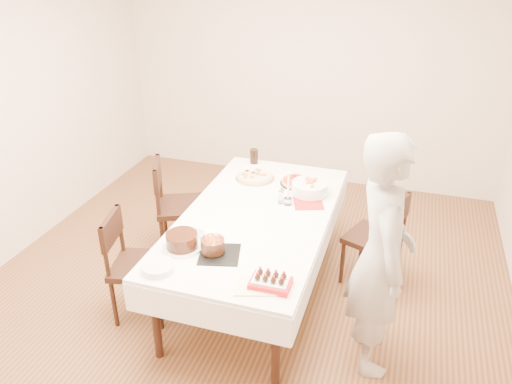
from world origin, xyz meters
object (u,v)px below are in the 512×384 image
(pizza_pepperoni, at_px, (296,182))
(chair_right_savory, at_px, (373,238))
(dining_table, at_px, (256,254))
(strawberry_box, at_px, (271,282))
(pasta_bowl, at_px, (310,188))
(layer_cake, at_px, (182,241))
(chair_left_savory, at_px, (182,206))
(pizza_white, at_px, (255,177))
(taper_candle, at_px, (288,187))
(birthday_cake, at_px, (213,241))
(cola_glass, at_px, (254,156))
(chair_left_dessert, at_px, (140,266))
(person, at_px, (381,257))

(pizza_pepperoni, bearing_deg, chair_right_savory, -16.08)
(dining_table, distance_m, chair_right_savory, 1.01)
(chair_right_savory, distance_m, strawberry_box, 1.43)
(pizza_pepperoni, distance_m, pasta_bowl, 0.22)
(chair_right_savory, bearing_deg, layer_cake, -119.42)
(chair_left_savory, height_order, pasta_bowl, chair_left_savory)
(pizza_white, bearing_deg, strawberry_box, -68.52)
(taper_candle, relative_size, birthday_cake, 1.86)
(chair_left_savory, bearing_deg, pizza_white, 175.37)
(pasta_bowl, height_order, cola_glass, cola_glass)
(pizza_white, height_order, taper_candle, taper_candle)
(pizza_pepperoni, distance_m, birthday_cake, 1.29)
(taper_candle, bearing_deg, strawberry_box, -81.14)
(pizza_white, xyz_separation_m, pizza_pepperoni, (0.39, 0.02, 0.00))
(strawberry_box, bearing_deg, layer_cake, 162.14)
(chair_left_dessert, xyz_separation_m, pizza_white, (0.56, 1.17, 0.32))
(chair_left_savory, distance_m, pasta_bowl, 1.24)
(chair_right_savory, xyz_separation_m, pizza_white, (-1.12, 0.19, 0.33))
(dining_table, relative_size, pasta_bowl, 6.82)
(pasta_bowl, distance_m, cola_glass, 0.82)
(pasta_bowl, bearing_deg, pizza_white, 165.82)
(strawberry_box, bearing_deg, dining_table, 113.60)
(person, xyz_separation_m, cola_glass, (-1.35, 1.45, -0.05))
(layer_cake, distance_m, birthday_cake, 0.23)
(pasta_bowl, relative_size, cola_glass, 2.16)
(chair_left_savory, bearing_deg, person, 130.90)
(layer_cake, xyz_separation_m, birthday_cake, (0.23, 0.01, 0.03))
(birthday_cake, bearing_deg, dining_table, 77.85)
(chair_right_savory, relative_size, layer_cake, 3.05)
(dining_table, xyz_separation_m, cola_glass, (-0.34, 0.98, 0.45))
(dining_table, bearing_deg, cola_glass, 108.91)
(person, relative_size, pizza_white, 4.82)
(person, distance_m, layer_cake, 1.38)
(pizza_pepperoni, bearing_deg, chair_left_dessert, -128.54)
(pizza_white, relative_size, cola_glass, 2.49)
(chair_right_savory, xyz_separation_m, cola_glass, (-1.25, 0.54, 0.38))
(chair_left_dessert, bearing_deg, pasta_bowl, -149.56)
(chair_left_dessert, xyz_separation_m, strawberry_box, (1.14, -0.30, 0.33))
(cola_glass, height_order, birthday_cake, birthday_cake)
(pasta_bowl, distance_m, birthday_cake, 1.19)
(dining_table, bearing_deg, person, -24.89)
(dining_table, height_order, person, person)
(chair_left_dessert, xyz_separation_m, person, (1.79, 0.07, 0.42))
(pizza_pepperoni, relative_size, birthday_cake, 1.73)
(pizza_white, relative_size, pizza_pepperoni, 1.23)
(dining_table, distance_m, chair_left_savory, 0.96)
(person, bearing_deg, pizza_white, 33.29)
(taper_candle, distance_m, cola_glass, 0.90)
(dining_table, xyz_separation_m, pasta_bowl, (0.33, 0.50, 0.43))
(pasta_bowl, relative_size, strawberry_box, 1.20)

